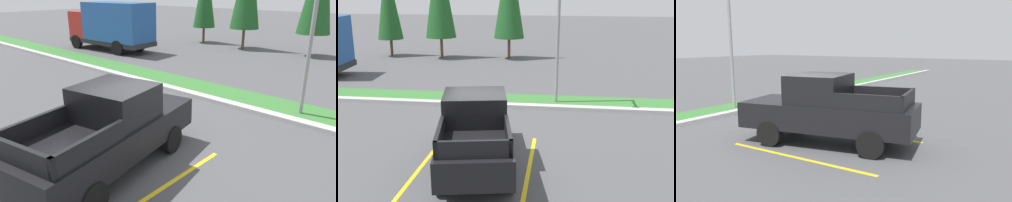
# 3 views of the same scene
# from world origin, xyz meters

# --- Properties ---
(ground_plane) EXTENTS (120.00, 120.00, 0.00)m
(ground_plane) POSITION_xyz_m (0.00, 0.00, 0.00)
(ground_plane) COLOR #4C4C4F
(parking_line_near) EXTENTS (0.12, 4.80, 0.01)m
(parking_line_near) POSITION_xyz_m (-1.74, -0.96, 0.00)
(parking_line_near) COLOR yellow
(parking_line_near) RESTS_ON ground
(parking_line_far) EXTENTS (0.12, 4.80, 0.01)m
(parking_line_far) POSITION_xyz_m (1.36, -0.96, 0.00)
(parking_line_far) COLOR yellow
(parking_line_far) RESTS_ON ground
(curb_strip) EXTENTS (56.00, 0.40, 0.15)m
(curb_strip) POSITION_xyz_m (0.00, 5.00, 0.07)
(curb_strip) COLOR #B2B2AD
(curb_strip) RESTS_ON ground
(grass_median) EXTENTS (56.00, 1.80, 0.06)m
(grass_median) POSITION_xyz_m (0.00, 6.10, 0.03)
(grass_median) COLOR #387533
(grass_median) RESTS_ON ground
(pickup_truck_main) EXTENTS (2.87, 5.49, 2.10)m
(pickup_truck_main) POSITION_xyz_m (-0.20, -0.91, 1.04)
(pickup_truck_main) COLOR black
(pickup_truck_main) RESTS_ON ground
(street_light) EXTENTS (0.24, 1.49, 6.83)m
(street_light) POSITION_xyz_m (1.99, 5.74, 3.97)
(street_light) COLOR gray
(street_light) RESTS_ON ground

